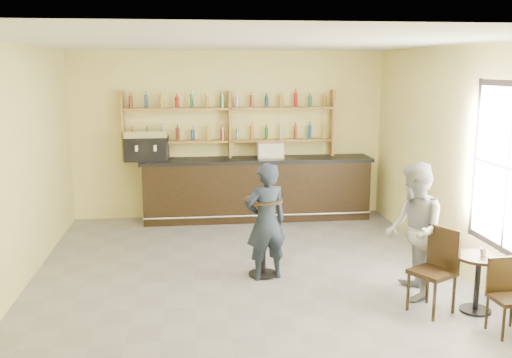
{
  "coord_description": "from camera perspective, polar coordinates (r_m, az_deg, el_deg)",
  "views": [
    {
      "loc": [
        -0.78,
        -7.48,
        2.89
      ],
      "look_at": [
        0.2,
        0.8,
        1.25
      ],
      "focal_mm": 40.0,
      "sensor_mm": 36.0,
      "label": 1
    }
  ],
  "objects": [
    {
      "name": "window_frame",
      "position": [
        7.42,
        23.9,
        0.94
      ],
      "size": [
        0.04,
        1.7,
        2.1
      ],
      "primitive_type": null,
      "color": "black",
      "rests_on": "wall_right"
    },
    {
      "name": "wall_left",
      "position": [
        7.9,
        -22.96,
        0.85
      ],
      "size": [
        0.0,
        7.0,
        7.0
      ],
      "primitive_type": "plane",
      "rotation": [
        1.57,
        0.0,
        1.57
      ],
      "color": "#FAED8E",
      "rests_on": "floor"
    },
    {
      "name": "chair_south",
      "position": [
        6.92,
        24.0,
        -10.82
      ],
      "size": [
        0.39,
        0.39,
        0.83
      ],
      "primitive_type": null,
      "rotation": [
        0.0,
        0.0,
        0.07
      ],
      "color": "black",
      "rests_on": "floor"
    },
    {
      "name": "cafe_table",
      "position": [
        7.4,
        21.25,
        -9.73
      ],
      "size": [
        0.65,
        0.65,
        0.7
      ],
      "primitive_type": null,
      "rotation": [
        0.0,
        0.0,
        0.19
      ],
      "color": "black",
      "rests_on": "floor"
    },
    {
      "name": "napkin",
      "position": [
        7.85,
        0.74,
        -1.97
      ],
      "size": [
        0.21,
        0.21,
        0.0
      ],
      "primitive_type": "cube",
      "rotation": [
        0.0,
        0.0,
        0.71
      ],
      "color": "white",
      "rests_on": "pedestal_table"
    },
    {
      "name": "floor",
      "position": [
        8.05,
        -0.75,
        -9.9
      ],
      "size": [
        7.0,
        7.0,
        0.0
      ],
      "primitive_type": "plane",
      "color": "gray",
      "rests_on": "ground"
    },
    {
      "name": "shelf_unit",
      "position": [
        10.93,
        -2.64,
        5.45
      ],
      "size": [
        4.0,
        0.26,
        1.4
      ],
      "primitive_type": null,
      "color": "brown",
      "rests_on": "wall_back"
    },
    {
      "name": "espresso_machine",
      "position": [
        10.75,
        -10.87,
        3.3
      ],
      "size": [
        0.81,
        0.56,
        0.55
      ],
      "primitive_type": null,
      "rotation": [
        0.0,
        0.0,
        -0.09
      ],
      "color": "black",
      "rests_on": "bar_counter"
    },
    {
      "name": "donut",
      "position": [
        7.84,
        0.82,
        -1.8
      ],
      "size": [
        0.14,
        0.14,
        0.05
      ],
      "primitive_type": "torus",
      "rotation": [
        0.0,
        0.0,
        -0.03
      ],
      "color": "#E9BA55",
      "rests_on": "napkin"
    },
    {
      "name": "patron_second",
      "position": [
        7.46,
        15.5,
        -5.03
      ],
      "size": [
        0.8,
        0.95,
        1.73
      ],
      "primitive_type": "imported",
      "rotation": [
        0.0,
        0.0,
        -1.76
      ],
      "color": "gray",
      "rests_on": "floor"
    },
    {
      "name": "wall_front",
      "position": [
        4.25,
        4.19,
        -6.54
      ],
      "size": [
        7.0,
        0.0,
        7.0
      ],
      "primitive_type": "plane",
      "rotation": [
        -1.57,
        0.0,
        0.0
      ],
      "color": "#FAED8E",
      "rests_on": "floor"
    },
    {
      "name": "pedestal_table",
      "position": [
        7.99,
        0.73,
        -5.85
      ],
      "size": [
        0.69,
        0.69,
        1.11
      ],
      "primitive_type": null,
      "rotation": [
        0.0,
        0.0,
        -0.36
      ],
      "color": "black",
      "rests_on": "floor"
    },
    {
      "name": "liquor_bottles",
      "position": [
        10.91,
        -2.65,
        6.33
      ],
      "size": [
        3.68,
        0.1,
        1.0
      ],
      "primitive_type": null,
      "color": "#8C5919",
      "rests_on": "shelf_unit"
    },
    {
      "name": "window_pane",
      "position": [
        7.42,
        23.94,
        0.94
      ],
      "size": [
        0.0,
        2.0,
        2.0
      ],
      "primitive_type": "plane",
      "rotation": [
        1.57,
        0.0,
        -1.57
      ],
      "color": "white",
      "rests_on": "wall_right"
    },
    {
      "name": "wall_back",
      "position": [
        11.08,
        -2.68,
        4.43
      ],
      "size": [
        7.0,
        0.0,
        7.0
      ],
      "primitive_type": "plane",
      "rotation": [
        1.57,
        0.0,
        0.0
      ],
      "color": "#FAED8E",
      "rests_on": "floor"
    },
    {
      "name": "ceiling",
      "position": [
        7.52,
        -0.82,
        13.49
      ],
      "size": [
        7.0,
        7.0,
        0.0
      ],
      "primitive_type": "plane",
      "rotation": [
        3.14,
        0.0,
        0.0
      ],
      "color": "white",
      "rests_on": "wall_back"
    },
    {
      "name": "pastry_case",
      "position": [
        10.85,
        1.38,
        2.89
      ],
      "size": [
        0.56,
        0.48,
        0.3
      ],
      "primitive_type": null,
      "rotation": [
        0.0,
        0.0,
        -0.17
      ],
      "color": "silver",
      "rests_on": "bar_counter"
    },
    {
      "name": "cup_cafe",
      "position": [
        7.3,
        21.81,
        -6.78
      ],
      "size": [
        0.11,
        0.11,
        0.09
      ],
      "primitive_type": "imported",
      "rotation": [
        0.0,
        0.0,
        0.08
      ],
      "color": "white",
      "rests_on": "cafe_table"
    },
    {
      "name": "bar_counter",
      "position": [
        10.95,
        0.08,
        -0.98
      ],
      "size": [
        4.39,
        0.86,
        1.19
      ],
      "primitive_type": null,
      "color": "black",
      "rests_on": "floor"
    },
    {
      "name": "chair_west",
      "position": [
        7.15,
        17.21,
        -8.83
      ],
      "size": [
        0.6,
        0.6,
        1.02
      ],
      "primitive_type": null,
      "rotation": [
        0.0,
        0.0,
        -1.06
      ],
      "color": "black",
      "rests_on": "floor"
    },
    {
      "name": "cup_pedestal",
      "position": [
        7.96,
        1.64,
        -1.49
      ],
      "size": [
        0.12,
        0.12,
        0.09
      ],
      "primitive_type": "imported",
      "rotation": [
        0.0,
        0.0,
        -0.05
      ],
      "color": "white",
      "rests_on": "pedestal_table"
    },
    {
      "name": "wall_right",
      "position": [
        8.48,
        19.83,
        1.72
      ],
      "size": [
        0.0,
        7.0,
        7.0
      ],
      "primitive_type": "plane",
      "rotation": [
        1.57,
        0.0,
        -1.57
      ],
      "color": "#FAED8E",
      "rests_on": "floor"
    },
    {
      "name": "man_main",
      "position": [
        7.82,
        1.01,
        -4.27
      ],
      "size": [
        0.68,
        0.54,
        1.63
      ],
      "primitive_type": "imported",
      "rotation": [
        0.0,
        0.0,
        3.42
      ],
      "color": "black",
      "rests_on": "floor"
    }
  ]
}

